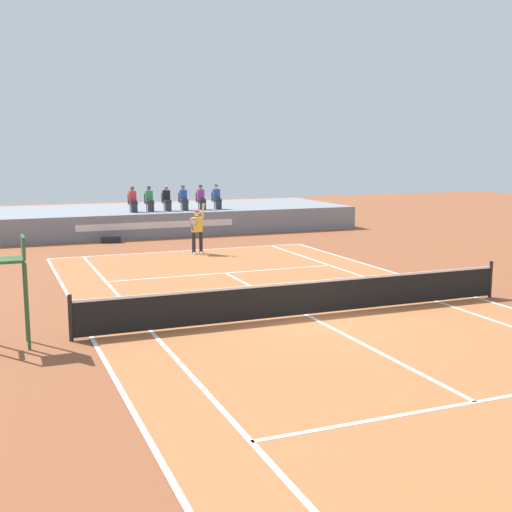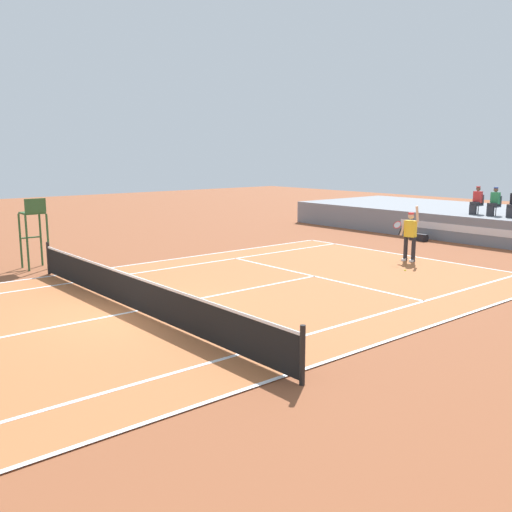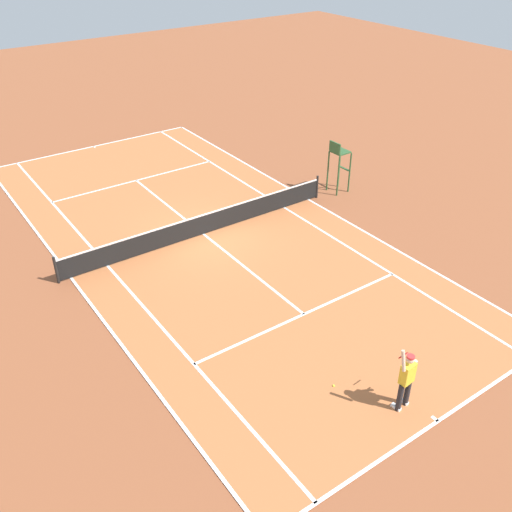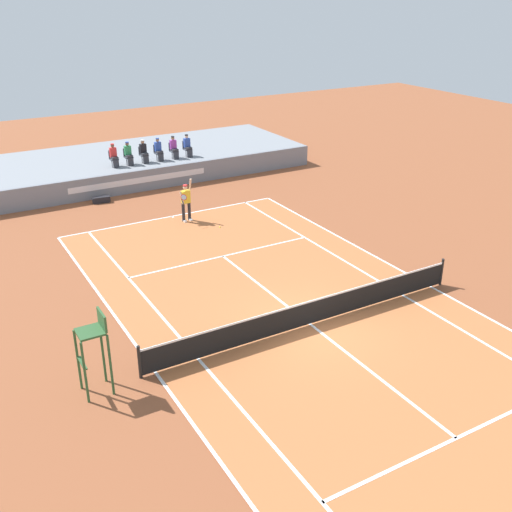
{
  "view_description": "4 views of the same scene",
  "coord_description": "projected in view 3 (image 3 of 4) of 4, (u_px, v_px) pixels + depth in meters",
  "views": [
    {
      "loc": [
        -7.46,
        -14.87,
        4.27
      ],
      "look_at": [
        0.12,
        3.85,
        1.0
      ],
      "focal_mm": 46.19,
      "sensor_mm": 36.0,
      "label": 1
    },
    {
      "loc": [
        12.46,
        -6.5,
        3.92
      ],
      "look_at": [
        0.12,
        3.85,
        1.0
      ],
      "focal_mm": 39.67,
      "sensor_mm": 36.0,
      "label": 2
    },
    {
      "loc": [
        9.71,
        17.53,
        11.44
      ],
      "look_at": [
        0.12,
        3.85,
        1.0
      ],
      "focal_mm": 39.85,
      "sensor_mm": 36.0,
      "label": 3
    },
    {
      "loc": [
        -10.28,
        -14.2,
        10.38
      ],
      "look_at": [
        0.12,
        3.85,
        1.0
      ],
      "focal_mm": 42.39,
      "sensor_mm": 36.0,
      "label": 4
    }
  ],
  "objects": [
    {
      "name": "court",
      "position": [
        204.0,
        235.0,
        22.95
      ],
      "size": [
        11.08,
        23.88,
        0.03
      ],
      "color": "#B76638",
      "rests_on": "ground"
    },
    {
      "name": "umpire_chair",
      "position": [
        339.0,
        160.0,
        25.61
      ],
      "size": [
        0.77,
        0.77,
        2.44
      ],
      "color": "#2D562D",
      "rests_on": "ground"
    },
    {
      "name": "ground_plane",
      "position": [
        204.0,
        235.0,
        22.96
      ],
      "size": [
        80.0,
        80.0,
        0.0
      ],
      "primitive_type": "plane",
      "color": "brown"
    },
    {
      "name": "net",
      "position": [
        203.0,
        224.0,
        22.68
      ],
      "size": [
        11.98,
        0.1,
        1.07
      ],
      "color": "black",
      "rests_on": "ground"
    },
    {
      "name": "tennis_ball",
      "position": [
        334.0,
        386.0,
        15.75
      ],
      "size": [
        0.07,
        0.07,
        0.07
      ],
      "primitive_type": "sphere",
      "color": "#D1E533",
      "rests_on": "ground"
    },
    {
      "name": "tennis_player",
      "position": [
        406.0,
        379.0,
        14.62
      ],
      "size": [
        0.75,
        0.68,
        2.08
      ],
      "color": "#232328",
      "rests_on": "ground"
    }
  ]
}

